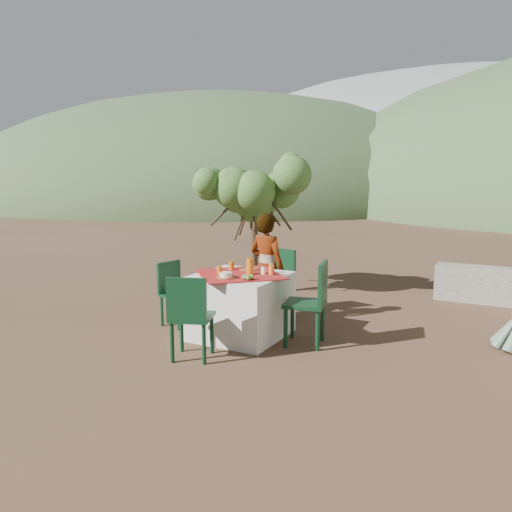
{
  "coord_description": "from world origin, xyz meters",
  "views": [
    {
      "loc": [
        3.45,
        -4.77,
        1.9
      ],
      "look_at": [
        0.54,
        0.65,
        0.92
      ],
      "focal_mm": 35.0,
      "sensor_mm": 36.0,
      "label": 1
    }
  ],
  "objects_px": {
    "table": "(240,305)",
    "person": "(267,268)",
    "chair_left": "(175,290)",
    "chair_near": "(190,314)",
    "chair_far": "(278,278)",
    "chair_right": "(312,299)",
    "juice_pitcher": "(250,266)",
    "shrub_tree": "(259,199)"
  },
  "relations": [
    {
      "from": "chair_near",
      "to": "chair_far",
      "type": "bearing_deg",
      "value": -109.94
    },
    {
      "from": "table",
      "to": "chair_left",
      "type": "height_order",
      "value": "chair_left"
    },
    {
      "from": "chair_right",
      "to": "table",
      "type": "bearing_deg",
      "value": -95.74
    },
    {
      "from": "table",
      "to": "person",
      "type": "bearing_deg",
      "value": 88.54
    },
    {
      "from": "chair_near",
      "to": "person",
      "type": "relative_size",
      "value": 0.63
    },
    {
      "from": "chair_left",
      "to": "juice_pitcher",
      "type": "distance_m",
      "value": 1.17
    },
    {
      "from": "chair_far",
      "to": "chair_left",
      "type": "height_order",
      "value": "chair_far"
    },
    {
      "from": "chair_left",
      "to": "person",
      "type": "bearing_deg",
      "value": -45.91
    },
    {
      "from": "person",
      "to": "table",
      "type": "bearing_deg",
      "value": 100.1
    },
    {
      "from": "chair_right",
      "to": "juice_pitcher",
      "type": "xyz_separation_m",
      "value": [
        -0.76,
        -0.06,
        0.32
      ]
    },
    {
      "from": "chair_far",
      "to": "person",
      "type": "bearing_deg",
      "value": -70.76
    },
    {
      "from": "chair_left",
      "to": "table",
      "type": "bearing_deg",
      "value": -80.86
    },
    {
      "from": "chair_left",
      "to": "shrub_tree",
      "type": "bearing_deg",
      "value": 5.43
    },
    {
      "from": "chair_left",
      "to": "person",
      "type": "distance_m",
      "value": 1.23
    },
    {
      "from": "shrub_tree",
      "to": "juice_pitcher",
      "type": "xyz_separation_m",
      "value": [
        0.95,
        -2.02,
        -0.69
      ]
    },
    {
      "from": "chair_right",
      "to": "person",
      "type": "xyz_separation_m",
      "value": [
        -0.87,
        0.59,
        0.19
      ]
    },
    {
      "from": "shrub_tree",
      "to": "juice_pitcher",
      "type": "bearing_deg",
      "value": -64.71
    },
    {
      "from": "chair_far",
      "to": "juice_pitcher",
      "type": "distance_m",
      "value": 1.17
    },
    {
      "from": "table",
      "to": "chair_right",
      "type": "height_order",
      "value": "chair_right"
    },
    {
      "from": "table",
      "to": "chair_right",
      "type": "bearing_deg",
      "value": 6.29
    },
    {
      "from": "table",
      "to": "chair_far",
      "type": "relative_size",
      "value": 1.45
    },
    {
      "from": "chair_near",
      "to": "table",
      "type": "bearing_deg",
      "value": -112.23
    },
    {
      "from": "juice_pitcher",
      "to": "chair_near",
      "type": "bearing_deg",
      "value": -99.71
    },
    {
      "from": "chair_near",
      "to": "juice_pitcher",
      "type": "bearing_deg",
      "value": -119.52
    },
    {
      "from": "chair_far",
      "to": "shrub_tree",
      "type": "bearing_deg",
      "value": 143.37
    },
    {
      "from": "chair_far",
      "to": "shrub_tree",
      "type": "relative_size",
      "value": 0.46
    },
    {
      "from": "chair_far",
      "to": "juice_pitcher",
      "type": "relative_size",
      "value": 4.72
    },
    {
      "from": "chair_near",
      "to": "chair_left",
      "type": "xyz_separation_m",
      "value": [
        -0.93,
        0.96,
        -0.05
      ]
    },
    {
      "from": "chair_near",
      "to": "juice_pitcher",
      "type": "relative_size",
      "value": 4.75
    },
    {
      "from": "person",
      "to": "shrub_tree",
      "type": "height_order",
      "value": "shrub_tree"
    },
    {
      "from": "person",
      "to": "chair_left",
      "type": "bearing_deg",
      "value": 46.18
    },
    {
      "from": "table",
      "to": "chair_far",
      "type": "xyz_separation_m",
      "value": [
        -0.04,
        1.14,
        0.12
      ]
    },
    {
      "from": "table",
      "to": "juice_pitcher",
      "type": "relative_size",
      "value": 6.84
    },
    {
      "from": "juice_pitcher",
      "to": "chair_left",
      "type": "bearing_deg",
      "value": -178.52
    },
    {
      "from": "chair_right",
      "to": "shrub_tree",
      "type": "xyz_separation_m",
      "value": [
        -1.72,
        1.96,
        1.02
      ]
    },
    {
      "from": "table",
      "to": "person",
      "type": "relative_size",
      "value": 0.9
    },
    {
      "from": "table",
      "to": "chair_near",
      "type": "relative_size",
      "value": 1.44
    },
    {
      "from": "table",
      "to": "chair_far",
      "type": "bearing_deg",
      "value": 91.78
    },
    {
      "from": "chair_far",
      "to": "chair_right",
      "type": "relative_size",
      "value": 0.93
    },
    {
      "from": "chair_far",
      "to": "chair_right",
      "type": "xyz_separation_m",
      "value": [
        0.93,
        -1.04,
        0.04
      ]
    },
    {
      "from": "person",
      "to": "shrub_tree",
      "type": "distance_m",
      "value": 1.81
    },
    {
      "from": "chair_left",
      "to": "chair_right",
      "type": "height_order",
      "value": "chair_right"
    }
  ]
}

